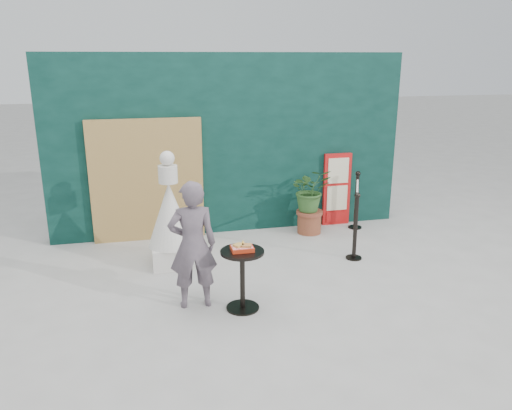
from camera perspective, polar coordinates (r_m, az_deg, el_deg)
ground at (r=6.07m, az=2.67°, el=-12.30°), size 60.00×60.00×0.00m
back_wall at (r=8.50m, az=-3.04°, el=6.91°), size 6.00×0.30×3.00m
bamboo_fence at (r=8.27m, az=-12.32°, el=2.72°), size 1.80×0.08×2.00m
woman at (r=5.97m, az=-7.25°, el=-4.57°), size 0.58×0.39×1.57m
menu_board at (r=9.03m, az=9.22°, el=1.77°), size 0.50×0.07×1.30m
statue at (r=7.24m, az=-9.77°, el=-1.68°), size 0.66×0.66×1.69m
cafe_table at (r=5.96m, az=-1.57°, el=-7.49°), size 0.52×0.52×0.75m
food_basket at (r=5.85m, az=-1.57°, el=-4.89°), size 0.26×0.19×0.11m
planter at (r=8.51m, az=6.20°, el=1.05°), size 0.67×0.58×1.14m
stanchion_barrier at (r=8.24m, az=11.35°, el=-0.92°), size 0.84×1.54×1.03m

